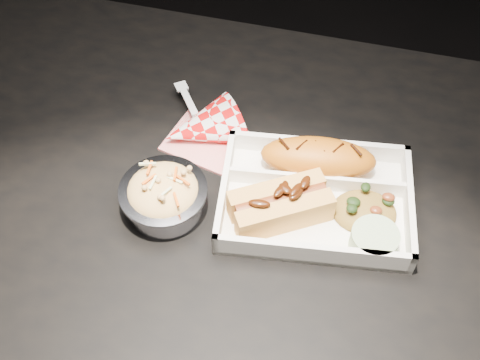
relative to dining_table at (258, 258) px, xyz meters
name	(u,v)px	position (x,y,z in m)	size (l,w,h in m)	color
dining_table	(258,258)	(0.00, 0.00, 0.00)	(1.20, 0.80, 0.75)	black
food_tray	(315,201)	(0.06, 0.05, 0.10)	(0.27, 0.21, 0.04)	white
fried_pastry	(318,158)	(0.06, 0.10, 0.12)	(0.16, 0.06, 0.05)	#C26613
hotdog	(280,204)	(0.02, 0.01, 0.12)	(0.14, 0.12, 0.06)	#E3A34D
fried_rice_mound	(366,207)	(0.13, 0.04, 0.11)	(0.09, 0.07, 0.03)	olive
cupcake_liner	(374,241)	(0.15, 0.00, 0.11)	(0.06, 0.06, 0.03)	#A4BF90
foil_coleslaw_cup	(164,194)	(-0.13, -0.01, 0.12)	(0.12, 0.12, 0.07)	silver
napkin_fork	(201,128)	(-0.12, 0.13, 0.11)	(0.15, 0.16, 0.10)	red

